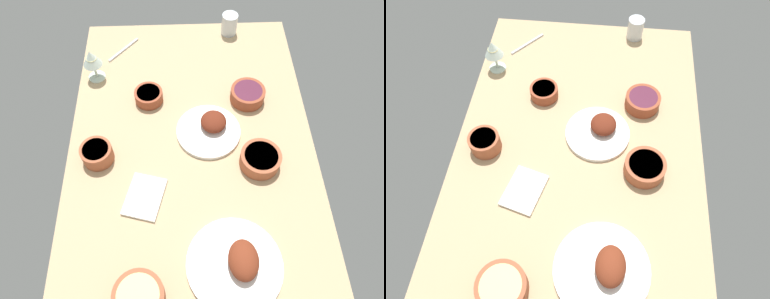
{
  "view_description": "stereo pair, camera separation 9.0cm",
  "coord_description": "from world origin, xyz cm",
  "views": [
    {
      "loc": [
        64.7,
        -2.48,
        112.23
      ],
      "look_at": [
        0.0,
        0.0,
        6.0
      ],
      "focal_mm": 32.53,
      "sensor_mm": 36.0,
      "label": 1
    },
    {
      "loc": [
        64.41,
        6.53,
        112.23
      ],
      "look_at": [
        0.0,
        0.0,
        6.0
      ],
      "focal_mm": 32.53,
      "sensor_mm": 36.0,
      "label": 2
    }
  ],
  "objects": [
    {
      "name": "dining_table",
      "position": [
        0.0,
        0.0,
        2.0
      ],
      "size": [
        140.0,
        90.0,
        4.0
      ],
      "primitive_type": "cube",
      "color": "tan",
      "rests_on": "ground"
    },
    {
      "name": "plate_near_viewer",
      "position": [
        -9.17,
        7.1,
        5.89
      ],
      "size": [
        23.86,
        23.86,
        6.47
      ],
      "color": "white",
      "rests_on": "dining_table"
    },
    {
      "name": "fork_loose",
      "position": [
        -53.67,
        -28.11,
        4.4
      ],
      "size": [
        14.13,
        12.35,
        0.8
      ],
      "primitive_type": "cube",
      "rotation": [
        0.0,
        0.0,
        5.57
      ],
      "color": "silver",
      "rests_on": "dining_table"
    },
    {
      "name": "bowl_sauce",
      "position": [
        5.35,
        23.67,
        6.99
      ],
      "size": [
        14.22,
        14.22,
        5.49
      ],
      "color": "#A35133",
      "rests_on": "dining_table"
    },
    {
      "name": "bowl_pasta",
      "position": [
        -25.09,
        -16.07,
        6.59
      ],
      "size": [
        11.04,
        11.04,
        4.72
      ],
      "color": "brown",
      "rests_on": "dining_table"
    },
    {
      "name": "bowl_potatoes",
      "position": [
        48.76,
        -16.79,
        7.38
      ],
      "size": [
        14.7,
        14.7,
        6.25
      ],
      "color": "#A35133",
      "rests_on": "dining_table"
    },
    {
      "name": "bowl_onions",
      "position": [
        -24.08,
        22.8,
        6.91
      ],
      "size": [
        13.45,
        13.45,
        5.33
      ],
      "color": "brown",
      "rests_on": "dining_table"
    },
    {
      "name": "plate_center_main",
      "position": [
        40.37,
        12.05,
        6.15
      ],
      "size": [
        29.25,
        29.25,
        7.93
      ],
      "color": "white",
      "rests_on": "dining_table"
    },
    {
      "name": "water_tumbler",
      "position": [
        -63.48,
        19.19,
        8.7
      ],
      "size": [
        7.03,
        7.03,
        9.41
      ],
      "primitive_type": "cylinder",
      "color": "silver",
      "rests_on": "dining_table"
    },
    {
      "name": "folded_napkin",
      "position": [
        17.09,
        -16.57,
        4.6
      ],
      "size": [
        18.13,
        15.41,
        1.2
      ],
      "primitive_type": "cube",
      "rotation": [
        0.0,
        0.0,
        -0.27
      ],
      "color": "white",
      "rests_on": "dining_table"
    },
    {
      "name": "bowl_soup",
      "position": [
        1.14,
        -33.47,
        7.43
      ],
      "size": [
        11.13,
        11.13,
        6.35
      ],
      "color": "#A35133",
      "rests_on": "dining_table"
    },
    {
      "name": "wine_glass",
      "position": [
        -38.17,
        -38.14,
        13.93
      ],
      "size": [
        7.6,
        7.6,
        14.0
      ],
      "color": "silver",
      "rests_on": "dining_table"
    }
  ]
}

